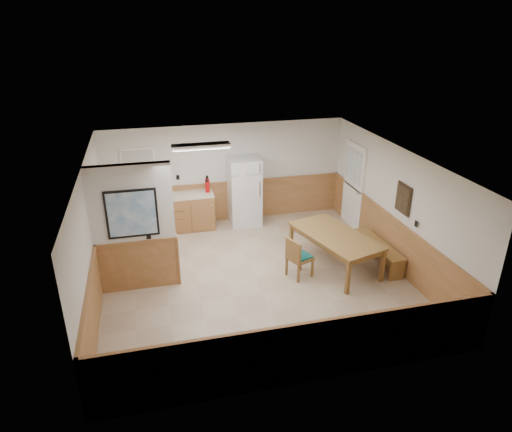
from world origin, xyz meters
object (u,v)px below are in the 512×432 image
object	(u,v)px
refrigerator	(244,192)
dining_chair	(297,256)
dining_bench	(378,248)
dining_table	(335,238)
fire_extinguisher	(207,185)
soap_bottle	(142,194)

from	to	relation	value
refrigerator	dining_chair	xyz separation A→B (m)	(0.43, -2.82, -0.37)
refrigerator	dining_bench	xyz separation A→B (m)	(2.32, -2.65, -0.52)
refrigerator	dining_bench	distance (m)	3.56
dining_table	fire_extinguisher	size ratio (longest dim) A/B	5.21
fire_extinguisher	soap_bottle	distance (m)	1.57
dining_chair	fire_extinguisher	bearing A→B (deg)	93.04
refrigerator	dining_chair	bearing A→B (deg)	-81.11
dining_chair	soap_bottle	world-z (taller)	soap_bottle
dining_table	dining_chair	bearing A→B (deg)	177.35
soap_bottle	dining_bench	bearing A→B (deg)	-29.31
dining_table	soap_bottle	world-z (taller)	soap_bottle
dining_bench	dining_chair	bearing A→B (deg)	-177.18
refrigerator	soap_bottle	size ratio (longest dim) A/B	7.32
dining_table	dining_bench	size ratio (longest dim) A/B	1.36
refrigerator	soap_bottle	bearing A→B (deg)	179.05
refrigerator	fire_extinguisher	bearing A→B (deg)	174.99
refrigerator	dining_chair	distance (m)	2.88
dining_chair	fire_extinguisher	distance (m)	3.25
dining_bench	fire_extinguisher	bearing A→B (deg)	137.25
dining_bench	soap_bottle	xyz separation A→B (m)	(-4.80, 2.69, 0.67)
fire_extinguisher	dining_bench	bearing A→B (deg)	-55.78
dining_table	dining_chair	xyz separation A→B (m)	(-0.91, -0.22, -0.17)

